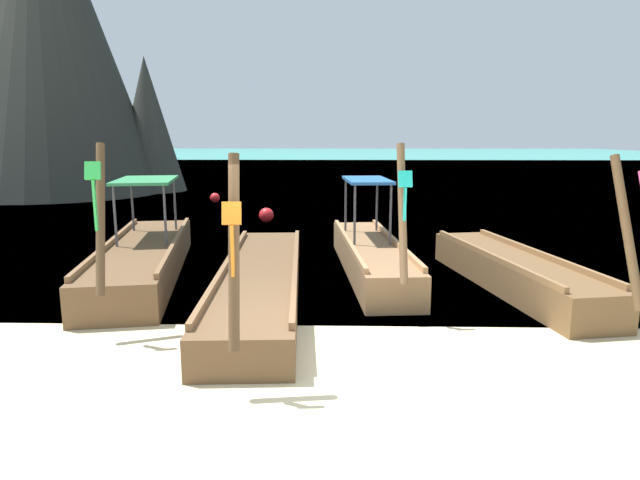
% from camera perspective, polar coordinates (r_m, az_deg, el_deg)
% --- Properties ---
extents(ground, '(120.00, 120.00, 0.00)m').
position_cam_1_polar(ground, '(6.79, -0.80, -13.49)').
color(ground, beige).
extents(sea_water, '(120.00, 120.00, 0.00)m').
position_cam_1_polar(sea_water, '(67.82, 1.28, 8.46)').
color(sea_water, '#2DB29E').
rests_on(sea_water, ground).
extents(longtail_boat_green_ribbon, '(2.49, 6.92, 2.71)m').
position_cam_1_polar(longtail_boat_green_ribbon, '(11.61, -17.95, -1.73)').
color(longtail_boat_green_ribbon, brown).
rests_on(longtail_boat_green_ribbon, ground).
extents(longtail_boat_orange_ribbon, '(1.69, 7.37, 2.62)m').
position_cam_1_polar(longtail_boat_orange_ribbon, '(9.66, -6.20, -4.33)').
color(longtail_boat_orange_ribbon, brown).
rests_on(longtail_boat_orange_ribbon, ground).
extents(longtail_boat_turquoise_ribbon, '(1.54, 6.04, 2.70)m').
position_cam_1_polar(longtail_boat_turquoise_ribbon, '(11.32, 5.36, -1.57)').
color(longtail_boat_turquoise_ribbon, olive).
rests_on(longtail_boat_turquoise_ribbon, ground).
extents(longtail_boat_pink_ribbon, '(1.97, 5.86, 2.56)m').
position_cam_1_polar(longtail_boat_pink_ribbon, '(10.71, 19.66, -3.17)').
color(longtail_boat_pink_ribbon, brown).
rests_on(longtail_boat_pink_ribbon, ground).
extents(karst_rock, '(11.24, 10.27, 15.72)m').
position_cam_1_polar(karst_rock, '(30.72, -26.34, 18.87)').
color(karst_rock, '#2D302B').
rests_on(karst_rock, ground).
extents(mooring_buoy_near, '(0.48, 0.48, 0.48)m').
position_cam_1_polar(mooring_buoy_near, '(17.97, -5.64, 2.61)').
color(mooring_buoy_near, red).
rests_on(mooring_buoy_near, sea_water).
extents(mooring_buoy_far, '(0.41, 0.41, 0.41)m').
position_cam_1_polar(mooring_buoy_far, '(23.72, -10.96, 4.37)').
color(mooring_buoy_far, red).
rests_on(mooring_buoy_far, sea_water).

